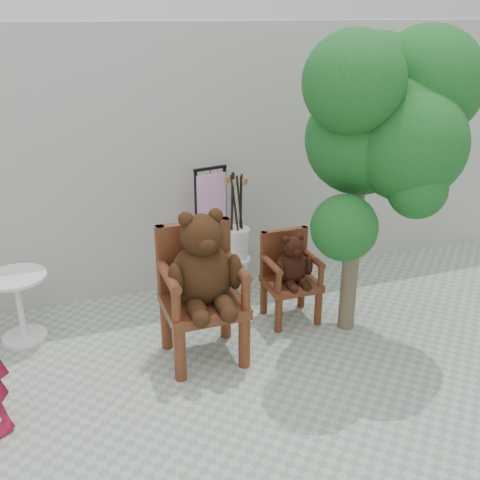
{
  "coord_description": "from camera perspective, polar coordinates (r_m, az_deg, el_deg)",
  "views": [
    {
      "loc": [
        -1.38,
        -3.38,
        3.09
      ],
      "look_at": [
        0.38,
        1.56,
        0.95
      ],
      "focal_mm": 42.0,
      "sensor_mm": 36.0,
      "label": 1
    }
  ],
  "objects": [
    {
      "name": "stool_bucket",
      "position": [
        6.4,
        -0.35,
        -0.28
      ],
      "size": [
        0.32,
        0.32,
        1.45
      ],
      "rotation": [
        0.0,
        0.0,
        0.03
      ],
      "color": "white",
      "rests_on": "ground"
    },
    {
      "name": "ground_plane",
      "position": [
        4.79,
        2.06,
        -18.04
      ],
      "size": [
        60.0,
        60.0,
        0.0
      ],
      "primitive_type": "plane",
      "color": "#9EA795",
      "rests_on": "ground"
    },
    {
      "name": "chair_small",
      "position": [
        5.94,
        5.15,
        -2.89
      ],
      "size": [
        0.55,
        0.52,
        0.97
      ],
      "color": "#4A200F",
      "rests_on": "ground"
    },
    {
      "name": "chair_big",
      "position": [
        5.14,
        -3.89,
        -3.61
      ],
      "size": [
        0.73,
        0.79,
        1.49
      ],
      "color": "#4A200F",
      "rests_on": "ground"
    },
    {
      "name": "tree",
      "position": [
        5.3,
        14.74,
        12.0
      ],
      "size": [
        1.77,
        1.63,
        3.01
      ],
      "rotation": [
        0.0,
        0.0,
        0.04
      ],
      "color": "#4B3F2D",
      "rests_on": "ground"
    },
    {
      "name": "display_stand",
      "position": [
        6.48,
        -2.88,
        -0.57
      ],
      "size": [
        0.51,
        0.43,
        1.51
      ],
      "rotation": [
        0.0,
        0.0,
        0.19
      ],
      "color": "black",
      "rests_on": "ground"
    },
    {
      "name": "back_wall",
      "position": [
        6.82,
        -7.52,
        8.52
      ],
      "size": [
        9.0,
        1.0,
        3.0
      ],
      "primitive_type": "cube",
      "color": "#AFADA4",
      "rests_on": "ground"
    },
    {
      "name": "cafe_table",
      "position": [
        6.01,
        -21.56,
        -5.65
      ],
      "size": [
        0.6,
        0.6,
        0.7
      ],
      "rotation": [
        0.0,
        0.0,
        -0.29
      ],
      "color": "white",
      "rests_on": "ground"
    }
  ]
}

